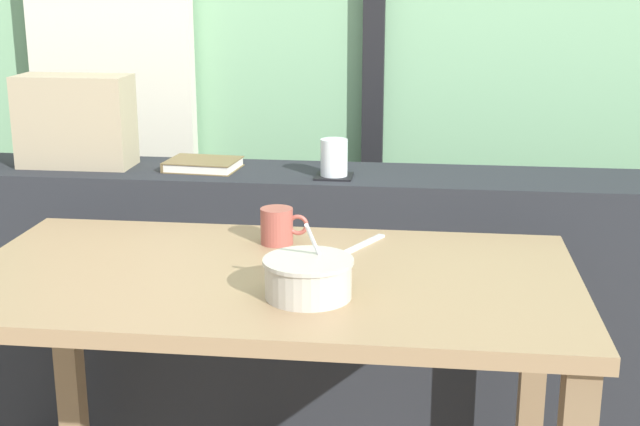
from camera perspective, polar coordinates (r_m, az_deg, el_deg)
dark_console_ledge at (r=2.55m, az=1.61°, el=-6.01°), size 2.80×0.30×0.78m
breakfast_table at (r=1.89m, az=-3.22°, el=-6.77°), size 1.30×0.70×0.71m
coaster_square at (r=2.38m, az=0.92°, el=2.41°), size 0.10×0.10×0.00m
juice_glass at (r=2.37m, az=0.92°, el=3.55°), size 0.07×0.07×0.10m
closed_book at (r=2.50m, az=-7.66°, el=3.16°), size 0.21×0.17×0.03m
throw_pillow at (r=2.59m, az=-15.67°, el=5.79°), size 0.32×0.14×0.26m
soup_bowl at (r=1.71m, az=-0.75°, el=-4.27°), size 0.18×0.18×0.16m
fork_utensil at (r=2.04m, az=2.87°, el=-2.04°), size 0.09×0.16×0.01m
ceramic_mug at (r=2.04m, az=-2.77°, el=-0.85°), size 0.11×0.08×0.08m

